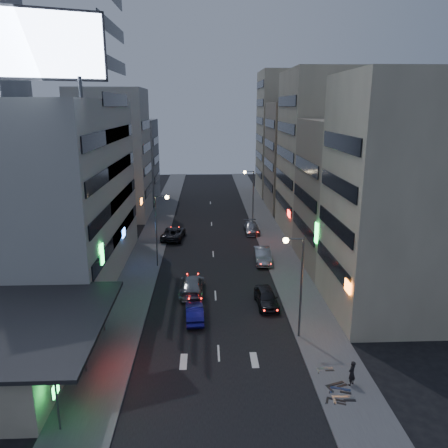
{
  "coord_description": "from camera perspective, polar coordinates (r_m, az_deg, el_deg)",
  "views": [
    {
      "loc": [
        -0.79,
        -24.19,
        17.4
      ],
      "look_at": [
        0.93,
        16.82,
        6.27
      ],
      "focal_mm": 35.0,
      "sensor_mm": 36.0,
      "label": 1
    }
  ],
  "objects": [
    {
      "name": "ground",
      "position": [
        29.8,
        -0.46,
        -20.55
      ],
      "size": [
        180.0,
        180.0,
        0.0
      ],
      "primitive_type": "plane",
      "color": "black",
      "rests_on": "ground"
    },
    {
      "name": "sidewalk_left",
      "position": [
        57.35,
        -9.52,
        -2.64
      ],
      "size": [
        4.0,
        120.0,
        0.12
      ],
      "primitive_type": "cube",
      "color": "#4C4C4F",
      "rests_on": "ground"
    },
    {
      "name": "sidewalk_right",
      "position": [
        57.57,
        6.5,
        -2.46
      ],
      "size": [
        4.0,
        120.0,
        0.12
      ],
      "primitive_type": "cube",
      "color": "#4C4C4F",
      "rests_on": "ground"
    },
    {
      "name": "food_court",
      "position": [
        33.09,
        -26.28,
        -14.3
      ],
      "size": [
        11.0,
        13.0,
        3.88
      ],
      "color": "#BBB093",
      "rests_on": "ground"
    },
    {
      "name": "white_building",
      "position": [
        47.81,
        -22.23,
        3.92
      ],
      "size": [
        14.0,
        24.0,
        18.0
      ],
      "primitive_type": "cube",
      "color": "#A7A7A2",
      "rests_on": "ground"
    },
    {
      "name": "shophouse_near",
      "position": [
        38.82,
        21.68,
        3.1
      ],
      "size": [
        10.0,
        11.0,
        20.0
      ],
      "primitive_type": "cube",
      "color": "#BBB093",
      "rests_on": "ground"
    },
    {
      "name": "shophouse_mid",
      "position": [
        49.87,
        16.75,
        3.66
      ],
      "size": [
        11.0,
        12.0,
        16.0
      ],
      "primitive_type": "cube",
      "color": "gray",
      "rests_on": "ground"
    },
    {
      "name": "shophouse_far",
      "position": [
        61.59,
        12.62,
        8.85
      ],
      "size": [
        10.0,
        14.0,
        22.0
      ],
      "primitive_type": "cube",
      "color": "#BBB093",
      "rests_on": "ground"
    },
    {
      "name": "far_left_a",
      "position": [
        71.12,
        -14.5,
        8.72
      ],
      "size": [
        11.0,
        10.0,
        20.0
      ],
      "primitive_type": "cube",
      "color": "#A7A7A2",
      "rests_on": "ground"
    },
    {
      "name": "far_left_b",
      "position": [
        84.17,
        -12.92,
        8.04
      ],
      "size": [
        12.0,
        10.0,
        15.0
      ],
      "primitive_type": "cube",
      "color": "gray",
      "rests_on": "ground"
    },
    {
      "name": "far_right_a",
      "position": [
        76.42,
        10.04,
        8.63
      ],
      "size": [
        11.0,
        12.0,
        18.0
      ],
      "primitive_type": "cube",
      "color": "gray",
      "rests_on": "ground"
    },
    {
      "name": "far_right_b",
      "position": [
        89.93,
        8.54,
        11.57
      ],
      "size": [
        12.0,
        12.0,
        24.0
      ],
      "primitive_type": "cube",
      "color": "#BBB093",
      "rests_on": "ground"
    },
    {
      "name": "billboard",
      "position": [
        36.52,
        -23.5,
        20.7
      ],
      "size": [
        9.52,
        3.75,
        6.2
      ],
      "rotation": [
        0.0,
        0.0,
        0.35
      ],
      "color": "#595B60",
      "rests_on": "white_building"
    },
    {
      "name": "street_lamp_right_near",
      "position": [
        33.18,
        9.46,
        -6.31
      ],
      "size": [
        1.6,
        0.44,
        8.02
      ],
      "color": "#595B60",
      "rests_on": "sidewalk_right"
    },
    {
      "name": "street_lamp_left",
      "position": [
        48.0,
        -8.44,
        0.48
      ],
      "size": [
        1.6,
        0.44,
        8.02
      ],
      "color": "#595B60",
      "rests_on": "sidewalk_left"
    },
    {
      "name": "street_lamp_right_far",
      "position": [
        65.65,
        3.5,
        4.58
      ],
      "size": [
        1.6,
        0.44,
        8.02
      ],
      "color": "#595B60",
      "rests_on": "sidewalk_right"
    },
    {
      "name": "parked_car_right_near",
      "position": [
        39.88,
        5.56,
        -9.54
      ],
      "size": [
        2.05,
        4.63,
        1.55
      ],
      "primitive_type": "imported",
      "rotation": [
        0.0,
        0.0,
        0.05
      ],
      "color": "black",
      "rests_on": "ground"
    },
    {
      "name": "parked_car_right_mid",
      "position": [
        50.35,
        5.04,
        -4.11
      ],
      "size": [
        1.9,
        5.06,
        1.65
      ],
      "primitive_type": "imported",
      "rotation": [
        0.0,
        0.0,
        -0.03
      ],
      "color": "#ABADB3",
      "rests_on": "ground"
    },
    {
      "name": "parked_car_left",
      "position": [
        59.24,
        -6.63,
        -1.19
      ],
      "size": [
        3.26,
        6.09,
        1.63
      ],
      "primitive_type": "imported",
      "rotation": [
        0.0,
        0.0,
        3.04
      ],
      "color": "#242328",
      "rests_on": "ground"
    },
    {
      "name": "parked_car_right_far",
      "position": [
        61.74,
        3.63,
        -0.52
      ],
      "size": [
        2.09,
        5.03,
        1.45
      ],
      "primitive_type": "imported",
      "rotation": [
        0.0,
        0.0,
        0.01
      ],
      "color": "gray",
      "rests_on": "ground"
    },
    {
      "name": "road_car_blue",
      "position": [
        37.34,
        -3.88,
        -11.46
      ],
      "size": [
        1.69,
        4.22,
        1.37
      ],
      "primitive_type": "imported",
      "rotation": [
        0.0,
        0.0,
        3.2
      ],
      "color": "navy",
      "rests_on": "ground"
    },
    {
      "name": "road_car_silver",
      "position": [
        42.26,
        -4.22,
        -7.99
      ],
      "size": [
        2.41,
        5.64,
        1.62
      ],
      "primitive_type": "imported",
      "rotation": [
        0.0,
        0.0,
        3.12
      ],
      "color": "gray",
      "rests_on": "ground"
    },
    {
      "name": "person",
      "position": [
        30.46,
        16.36,
        -18.19
      ],
      "size": [
        0.72,
        0.7,
        1.67
      ],
      "primitive_type": "imported",
      "rotation": [
        0.0,
        0.0,
        3.84
      ],
      "color": "black",
      "rests_on": "sidewalk_right"
    },
    {
      "name": "scooter_black_a",
      "position": [
        29.19,
        15.77,
        -20.5
      ],
      "size": [
        1.17,
        1.81,
        1.05
      ],
      "primitive_type": null,
      "rotation": [
        0.0,
        0.0,
        1.19
      ],
      "color": "black",
      "rests_on": "sidewalk_right"
    },
    {
      "name": "scooter_silver_a",
      "position": [
        29.64,
        16.63,
        -19.77
      ],
      "size": [
        0.79,
        2.03,
        1.22
      ],
      "primitive_type": null,
      "rotation": [
        0.0,
        0.0,
        1.51
      ],
      "color": "silver",
      "rests_on": "sidewalk_right"
    },
    {
      "name": "scooter_blue",
      "position": [
        30.16,
        16.34,
        -19.14
      ],
      "size": [
        1.23,
        2.0,
        1.16
      ],
      "primitive_type": null,
      "rotation": [
        0.0,
        0.0,
        1.23
      ],
      "color": "navy",
      "rests_on": "sidewalk_right"
    },
    {
      "name": "scooter_black_b",
      "position": [
        30.79,
        15.26,
        -18.24
      ],
      "size": [
        1.26,
        2.05,
        1.19
      ],
      "primitive_type": null,
      "rotation": [
        0.0,
        0.0,
        1.91
      ],
      "color": "black",
      "rests_on": "sidewalk_right"
    },
    {
      "name": "scooter_silver_b",
      "position": [
        32.0,
        14.04,
        -16.92
      ],
      "size": [
        0.57,
        1.69,
        1.03
      ],
      "primitive_type": null,
      "rotation": [
        0.0,
        0.0,
        1.57
      ],
      "color": "#97999E",
      "rests_on": "sidewalk_right"
    }
  ]
}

